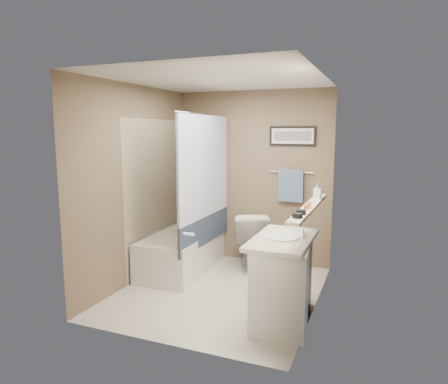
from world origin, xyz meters
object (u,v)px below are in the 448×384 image
at_px(soap_bottle, 317,191).
at_px(hair_brush_front, 307,205).
at_px(candle_bowl_far, 301,212).
at_px(glass_jar, 318,193).
at_px(bathtub, 183,251).
at_px(toilet, 251,240).
at_px(candle_bowl_near, 297,216).
at_px(vanity, 283,282).

bearing_deg(soap_bottle, hair_brush_front, -90.00).
bearing_deg(candle_bowl_far, glass_jar, 90.00).
bearing_deg(bathtub, glass_jar, -7.76).
relative_size(toilet, glass_jar, 7.87).
relative_size(bathtub, glass_jar, 15.00).
distance_m(candle_bowl_near, soap_bottle, 1.05).
bearing_deg(candle_bowl_near, toilet, 119.82).
height_order(bathtub, toilet, toilet).
height_order(vanity, hair_brush_front, hair_brush_front).
relative_size(candle_bowl_far, soap_bottle, 0.55).
bearing_deg(candle_bowl_near, candle_bowl_far, 90.00).
bearing_deg(soap_bottle, candle_bowl_far, -90.00).
xyz_separation_m(candle_bowl_far, hair_brush_front, (0.00, 0.32, 0.00)).
height_order(hair_brush_front, soap_bottle, soap_bottle).
height_order(toilet, hair_brush_front, hair_brush_front).
height_order(candle_bowl_far, hair_brush_front, hair_brush_front).
xyz_separation_m(toilet, candle_bowl_far, (0.95, -1.50, 0.74)).
bearing_deg(candle_bowl_far, candle_bowl_near, -90.00).
bearing_deg(soap_bottle, bathtub, 172.48).
bearing_deg(soap_bottle, vanity, -104.18).
bearing_deg(toilet, vanity, 98.07).
distance_m(bathtub, candle_bowl_far, 2.29).
xyz_separation_m(glass_jar, soap_bottle, (0.00, -0.08, 0.03)).
xyz_separation_m(vanity, candle_bowl_near, (0.19, -0.31, 0.73)).
height_order(bathtub, glass_jar, glass_jar).
bearing_deg(vanity, bathtub, 142.98).
xyz_separation_m(hair_brush_front, soap_bottle, (0.00, 0.56, 0.06)).
relative_size(glass_jar, soap_bottle, 0.61).
bearing_deg(hair_brush_front, candle_bowl_far, -90.00).
xyz_separation_m(toilet, glass_jar, (0.95, -0.53, 0.77)).
bearing_deg(bathtub, candle_bowl_near, -38.53).
height_order(toilet, candle_bowl_far, candle_bowl_far).
xyz_separation_m(candle_bowl_far, soap_bottle, (0.00, 0.89, 0.06)).
distance_m(vanity, soap_bottle, 1.10).
relative_size(toilet, candle_bowl_near, 8.75).
height_order(bathtub, candle_bowl_near, candle_bowl_near).
bearing_deg(candle_bowl_near, vanity, 120.50).
xyz_separation_m(bathtub, vanity, (1.60, -0.97, 0.15)).
height_order(candle_bowl_near, glass_jar, glass_jar).
bearing_deg(candle_bowl_near, bathtub, 144.31).
distance_m(toilet, hair_brush_front, 1.68).
relative_size(bathtub, hair_brush_front, 6.82).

